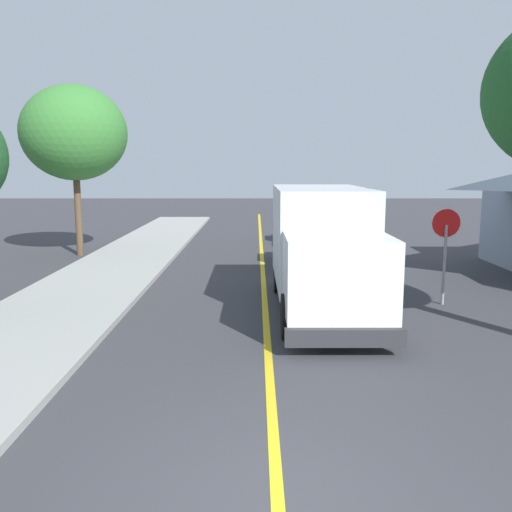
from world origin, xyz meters
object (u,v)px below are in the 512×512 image
parked_car_mid (305,227)px  street_tree_down_block (75,133)px  stop_sign (447,238)px  parked_car_near (308,245)px  box_truck (324,243)px

parked_car_mid → street_tree_down_block: size_ratio=0.62×
stop_sign → street_tree_down_block: street_tree_down_block is taller
parked_car_mid → stop_sign: size_ratio=1.67×
parked_car_near → box_truck: bearing=-91.8°
box_truck → stop_sign: (3.40, 0.49, 0.09)m
parked_car_mid → stop_sign: (2.77, -12.38, 1.06)m
parked_car_mid → box_truck: bearing=-92.8°
parked_car_near → street_tree_down_block: (-9.49, 2.38, 4.33)m
box_truck → parked_car_mid: box_truck is taller
box_truck → stop_sign: 3.43m
parked_car_mid → parked_car_near: bearing=-93.8°
parked_car_near → street_tree_down_block: street_tree_down_block is taller
box_truck → parked_car_near: 6.66m
street_tree_down_block → stop_sign: bearing=-33.8°
stop_sign → street_tree_down_block: 15.60m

